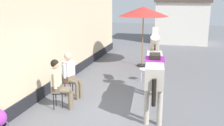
% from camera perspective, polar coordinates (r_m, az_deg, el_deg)
% --- Properties ---
extents(ground_plane, '(40.00, 40.00, 0.00)m').
position_cam_1_polar(ground_plane, '(10.10, 4.91, -3.51)').
color(ground_plane, slate).
extents(pub_facade_wall, '(0.34, 14.00, 3.40)m').
position_cam_1_polar(pub_facade_wall, '(9.16, -12.59, 4.28)').
color(pub_facade_wall, '#CCB793').
rests_on(pub_facade_wall, ground_plane).
extents(distant_cottage, '(3.40, 2.60, 3.50)m').
position_cam_1_polar(distant_cottage, '(18.28, 14.59, 9.79)').
color(distant_cottage, silver).
rests_on(distant_cottage, ground_plane).
extents(seated_visitor_near, '(0.61, 0.48, 1.39)m').
position_cam_1_polar(seated_visitor_near, '(7.50, -11.15, -3.83)').
color(seated_visitor_near, black).
rests_on(seated_visitor_near, ground_plane).
extents(seated_visitor_far, '(0.61, 0.49, 1.39)m').
position_cam_1_polar(seated_visitor_far, '(8.29, -8.76, -1.98)').
color(seated_visitor_far, red).
rests_on(seated_visitor_far, ground_plane).
extents(saddled_horse_center, '(0.70, 2.99, 2.06)m').
position_cam_1_polar(saddled_horse_center, '(7.44, 8.90, -0.81)').
color(saddled_horse_center, '#B2A899').
rests_on(saddled_horse_center, ground_plane).
extents(cafe_parasol, '(2.10, 2.10, 2.58)m').
position_cam_1_polar(cafe_parasol, '(11.65, 6.62, 10.66)').
color(cafe_parasol, black).
rests_on(cafe_parasol, ground_plane).
extents(spare_stool_white, '(0.32, 0.32, 0.46)m').
position_cam_1_polar(spare_stool_white, '(9.87, 6.67, -1.54)').
color(spare_stool_white, white).
rests_on(spare_stool_white, ground_plane).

